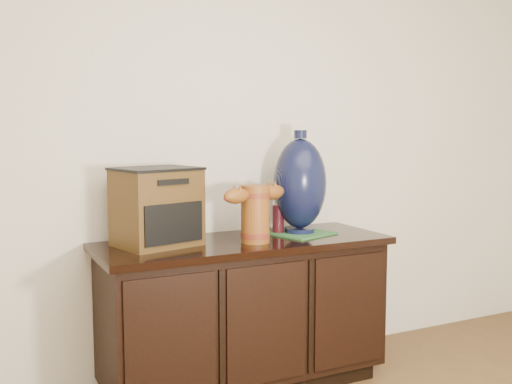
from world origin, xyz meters
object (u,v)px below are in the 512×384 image
spray_can (278,217)px  terracotta_vessel (255,210)px  sideboard (244,312)px  tv_radio (157,207)px  lamp_base (300,184)px

spray_can → terracotta_vessel: bearing=-143.2°
sideboard → terracotta_vessel: bearing=-74.4°
terracotta_vessel → spray_can: bearing=19.4°
spray_can → sideboard: bearing=-161.6°
terracotta_vessel → tv_radio: size_ratio=0.91×
tv_radio → spray_can: size_ratio=2.41×
terracotta_vessel → spray_can: size_ratio=2.20×
tv_radio → lamp_base: (0.76, -0.03, 0.08)m
sideboard → lamp_base: size_ratio=2.73×
terracotta_vessel → tv_radio: tv_radio is taller
sideboard → terracotta_vessel: size_ratio=3.71×
sideboard → spray_can: (0.24, 0.08, 0.46)m
terracotta_vessel → lamp_base: size_ratio=0.74×
tv_radio → lamp_base: 0.77m
tv_radio → lamp_base: lamp_base is taller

